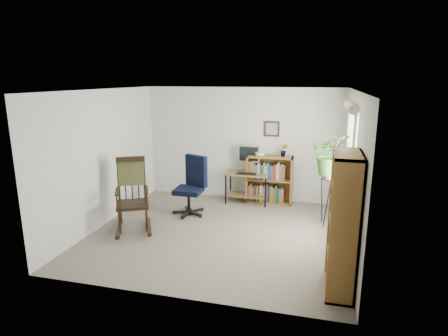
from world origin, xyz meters
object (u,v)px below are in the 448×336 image
(low_bookshelf, at_px, (269,180))
(tall_bookshelf, at_px, (343,224))
(desk, at_px, (247,188))
(office_chair, at_px, (188,186))
(rocking_chair, at_px, (132,195))

(low_bookshelf, relative_size, tall_bookshelf, 0.58)
(low_bookshelf, bearing_deg, desk, -164.96)
(office_chair, relative_size, low_bookshelf, 1.15)
(desk, height_order, tall_bookshelf, tall_bookshelf)
(office_chair, height_order, tall_bookshelf, tall_bookshelf)
(office_chair, distance_m, tall_bookshelf, 3.40)
(desk, distance_m, low_bookshelf, 0.50)
(office_chair, distance_m, rocking_chair, 1.18)
(rocking_chair, relative_size, tall_bookshelf, 0.73)
(rocking_chair, bearing_deg, desk, 22.94)
(rocking_chair, distance_m, tall_bookshelf, 3.56)
(office_chair, xyz_separation_m, low_bookshelf, (1.40, 1.10, -0.07))
(office_chair, height_order, low_bookshelf, office_chair)
(desk, distance_m, rocking_chair, 2.56)
(low_bookshelf, bearing_deg, rocking_chair, -135.31)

